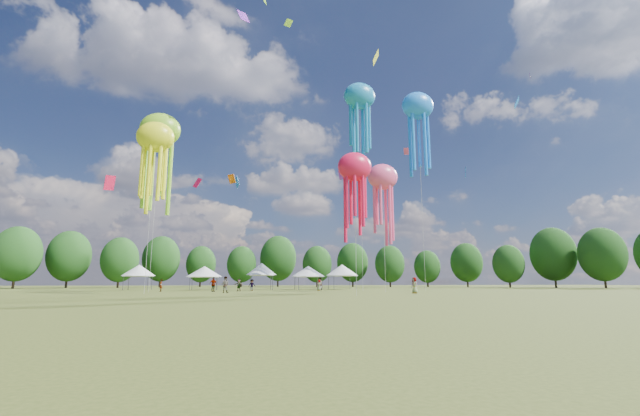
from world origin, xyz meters
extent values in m
plane|color=#384416|center=(0.00, 0.00, 0.00)|extent=(300.00, 300.00, 0.00)
imported|color=gray|center=(-7.84, 36.93, 0.91)|extent=(1.06, 0.94, 1.83)
imported|color=gray|center=(5.33, 48.63, 0.77)|extent=(0.71, 0.87, 1.54)
imported|color=gray|center=(5.78, 50.21, 0.95)|extent=(0.95, 1.08, 1.89)
imported|color=gray|center=(-4.29, 48.79, 0.79)|extent=(1.05, 0.63, 1.58)
imported|color=gray|center=(-9.40, 44.18, 0.93)|extent=(1.15, 0.99, 1.85)
imported|color=gray|center=(-6.14, 46.54, 0.82)|extent=(1.51, 1.30, 1.64)
imported|color=gray|center=(-15.89, 45.25, 0.77)|extent=(0.39, 0.58, 1.54)
imported|color=gray|center=(12.38, 31.56, 0.86)|extent=(0.79, 0.97, 1.71)
cylinder|color=#47474C|center=(-23.00, 56.64, 1.02)|extent=(0.08, 0.08, 2.04)
cylinder|color=#47474C|center=(-23.00, 60.11, 1.02)|extent=(0.08, 0.08, 2.04)
cylinder|color=#47474C|center=(-19.53, 56.64, 1.02)|extent=(0.08, 0.08, 2.04)
cylinder|color=#47474C|center=(-19.53, 60.11, 1.02)|extent=(0.08, 0.08, 2.04)
cube|color=white|center=(-21.26, 58.37, 2.09)|extent=(3.87, 3.87, 0.10)
cone|color=white|center=(-21.26, 58.37, 3.02)|extent=(5.03, 5.03, 1.75)
cylinder|color=#47474C|center=(-13.14, 53.62, 0.95)|extent=(0.08, 0.08, 1.89)
cylinder|color=#47474C|center=(-13.14, 57.42, 0.95)|extent=(0.08, 0.08, 1.89)
cylinder|color=#47474C|center=(-9.34, 53.62, 0.95)|extent=(0.08, 0.08, 1.89)
cylinder|color=#47474C|center=(-9.34, 57.42, 0.95)|extent=(0.08, 0.08, 1.89)
cube|color=white|center=(-11.24, 55.52, 1.94)|extent=(4.20, 4.20, 0.10)
cone|color=white|center=(-11.24, 55.52, 2.80)|extent=(5.46, 5.46, 1.62)
cylinder|color=#47474C|center=(-4.19, 53.39, 1.09)|extent=(0.08, 0.08, 2.19)
cylinder|color=#47474C|center=(-4.19, 56.64, 1.09)|extent=(0.08, 0.08, 2.19)
cylinder|color=#47474C|center=(-0.94, 53.39, 1.09)|extent=(0.08, 0.08, 2.19)
cylinder|color=#47474C|center=(-0.94, 56.64, 1.09)|extent=(0.08, 0.08, 2.19)
cube|color=white|center=(-2.56, 55.02, 2.24)|extent=(3.65, 3.65, 0.10)
cone|color=white|center=(-2.56, 55.02, 3.23)|extent=(4.74, 4.74, 1.88)
cylinder|color=#47474C|center=(3.17, 54.08, 1.00)|extent=(0.08, 0.08, 1.99)
cylinder|color=#47474C|center=(3.17, 57.87, 1.00)|extent=(0.08, 0.08, 1.99)
cylinder|color=#47474C|center=(6.96, 54.08, 1.00)|extent=(0.08, 0.08, 1.99)
cylinder|color=#47474C|center=(6.96, 57.87, 1.00)|extent=(0.08, 0.08, 1.99)
cube|color=white|center=(5.07, 55.98, 2.04)|extent=(4.19, 4.19, 0.10)
cone|color=white|center=(5.07, 55.98, 2.95)|extent=(5.45, 5.45, 1.71)
cylinder|color=#47474C|center=(9.18, 55.21, 1.09)|extent=(0.08, 0.08, 2.17)
cylinder|color=#47474C|center=(9.18, 58.98, 1.09)|extent=(0.08, 0.08, 2.17)
cylinder|color=#47474C|center=(12.95, 55.21, 1.09)|extent=(0.08, 0.08, 2.17)
cylinder|color=#47474C|center=(12.95, 58.98, 1.09)|extent=(0.08, 0.08, 2.17)
cube|color=white|center=(11.07, 57.10, 2.22)|extent=(4.17, 4.17, 0.10)
cone|color=white|center=(11.07, 57.10, 3.20)|extent=(5.42, 5.42, 1.86)
ellipsoid|color=#FDFF1A|center=(-15.77, 34.30, 16.65)|extent=(3.94, 2.76, 3.35)
cylinder|color=beige|center=(-15.77, 34.30, 8.32)|extent=(0.03, 0.03, 16.65)
ellipsoid|color=#1682C3|center=(10.70, 44.67, 28.72)|extent=(4.80, 3.36, 4.08)
cylinder|color=beige|center=(10.70, 44.67, 14.36)|extent=(0.03, 0.03, 28.72)
ellipsoid|color=#FF4B85|center=(11.38, 37.75, 14.52)|extent=(3.95, 2.77, 3.36)
cylinder|color=beige|center=(11.38, 37.75, 7.26)|extent=(0.03, 0.03, 14.52)
ellipsoid|color=#8BD823|center=(-16.98, 43.59, 20.84)|extent=(5.15, 3.60, 4.38)
cylinder|color=beige|center=(-16.98, 43.59, 10.42)|extent=(0.03, 0.03, 20.84)
ellipsoid|color=#EE1544|center=(4.06, 25.90, 12.16)|extent=(3.32, 2.32, 2.82)
cylinder|color=beige|center=(4.06, 25.90, 6.08)|extent=(0.03, 0.03, 12.16)
ellipsoid|color=#1C7DFD|center=(20.68, 45.93, 28.66)|extent=(5.15, 3.61, 4.38)
cylinder|color=beige|center=(20.68, 45.93, 14.33)|extent=(0.03, 0.03, 28.66)
cube|color=#8BD823|center=(-2.02, 30.20, 29.49)|extent=(1.02, 0.22, 1.15)
cube|color=#1C7DFD|center=(-6.80, 60.87, 18.42)|extent=(0.94, 1.77, 2.18)
cube|color=#1682C3|center=(16.06, 66.09, 31.25)|extent=(0.50, 0.73, 0.89)
cube|color=purple|center=(7.81, 44.57, 16.38)|extent=(1.05, 1.00, 1.44)
cube|color=#8BD823|center=(-3.29, 52.90, 48.51)|extent=(0.71, 0.94, 1.14)
cube|color=#1C7DFD|center=(27.28, 31.71, 23.51)|extent=(1.25, 1.03, 1.41)
cube|color=purple|center=(-6.91, 37.20, 34.38)|extent=(1.75, 1.35, 1.82)
cube|color=#EE1544|center=(-14.01, 67.44, 19.49)|extent=(1.81, 1.31, 2.27)
cube|color=#FDFF1A|center=(14.05, 46.31, 36.35)|extent=(1.53, 1.68, 2.11)
cube|color=#1C7DFD|center=(34.51, 55.93, 21.17)|extent=(0.77, 1.55, 2.06)
cube|color=#FF4B85|center=(26.80, 64.50, 27.45)|extent=(1.03, 1.44, 1.48)
cube|color=purple|center=(29.42, 31.54, 27.31)|extent=(0.55, 0.57, 0.86)
cube|color=#EE1544|center=(-25.01, 52.65, 15.43)|extent=(1.36, 1.97, 2.32)
cube|color=#FF650F|center=(-7.61, 43.98, 14.80)|extent=(1.15, 0.89, 1.25)
cylinder|color=#38281C|center=(-47.17, 78.19, 1.68)|extent=(0.44, 0.44, 3.36)
ellipsoid|color=#1C4316|center=(-47.17, 78.19, 6.51)|extent=(8.40, 8.40, 10.51)
cylinder|color=#38281C|center=(-40.68, 85.49, 1.71)|extent=(0.44, 0.44, 3.41)
ellipsoid|color=#1C4316|center=(-40.68, 85.49, 6.61)|extent=(8.53, 8.53, 10.66)
cylinder|color=#38281C|center=(-30.60, 85.02, 1.53)|extent=(0.44, 0.44, 3.07)
ellipsoid|color=#1C4316|center=(-30.60, 85.02, 5.94)|extent=(7.66, 7.66, 9.58)
cylinder|color=#38281C|center=(-23.51, 93.33, 1.72)|extent=(0.44, 0.44, 3.43)
ellipsoid|color=#1C4316|center=(-23.51, 93.33, 6.65)|extent=(8.58, 8.58, 10.73)
cylinder|color=#38281C|center=(-14.76, 98.96, 1.47)|extent=(0.44, 0.44, 2.95)
ellipsoid|color=#1C4316|center=(-14.76, 98.96, 5.71)|extent=(7.37, 7.37, 9.21)
cylinder|color=#38281C|center=(-4.70, 95.06, 1.45)|extent=(0.44, 0.44, 2.89)
ellipsoid|color=#1C4316|center=(-4.70, 95.06, 5.61)|extent=(7.23, 7.23, 9.04)
cylinder|color=#38281C|center=(4.91, 99.49, 1.92)|extent=(0.44, 0.44, 3.84)
ellipsoid|color=#1C4316|center=(4.91, 99.49, 7.44)|extent=(9.60, 9.60, 11.99)
cylinder|color=#38281C|center=(13.19, 88.44, 1.42)|extent=(0.44, 0.44, 2.84)
ellipsoid|color=#1C4316|center=(13.19, 88.44, 5.51)|extent=(7.11, 7.11, 8.89)
cylinder|color=#38281C|center=(22.93, 91.04, 1.58)|extent=(0.44, 0.44, 3.16)
ellipsoid|color=#1C4316|center=(22.93, 91.04, 6.13)|extent=(7.91, 7.91, 9.88)
cylinder|color=#38281C|center=(30.69, 85.29, 1.44)|extent=(0.44, 0.44, 2.88)
ellipsoid|color=#1C4316|center=(30.69, 85.29, 5.59)|extent=(7.21, 7.21, 9.01)
cylinder|color=#38281C|center=(41.52, 87.24, 1.31)|extent=(0.44, 0.44, 2.63)
ellipsoid|color=#1C4316|center=(41.52, 87.24, 5.09)|extent=(6.57, 6.57, 8.22)
cylinder|color=#38281C|center=(50.52, 83.73, 1.56)|extent=(0.44, 0.44, 3.13)
ellipsoid|color=#1C4316|center=(50.52, 83.73, 6.06)|extent=(7.81, 7.81, 9.77)
cylinder|color=#38281C|center=(53.64, 71.81, 1.36)|extent=(0.44, 0.44, 2.72)
ellipsoid|color=#1C4316|center=(53.64, 71.81, 5.27)|extent=(6.80, 6.80, 8.50)
cylinder|color=#38281C|center=(62.96, 68.92, 1.90)|extent=(0.44, 0.44, 3.81)
ellipsoid|color=#1C4316|center=(62.96, 68.92, 7.38)|extent=(9.52, 9.52, 11.90)
cylinder|color=#38281C|center=(66.57, 59.80, 1.76)|extent=(0.44, 0.44, 3.51)
ellipsoid|color=#1C4316|center=(66.57, 59.80, 6.80)|extent=(8.78, 8.78, 10.97)
camera|label=1|loc=(-7.26, -11.30, 1.20)|focal=23.34mm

